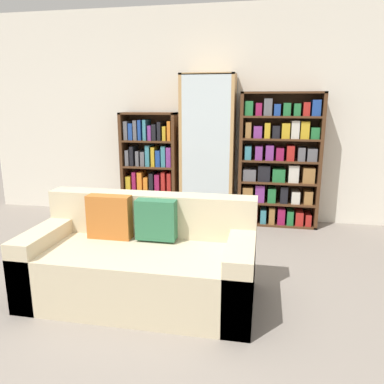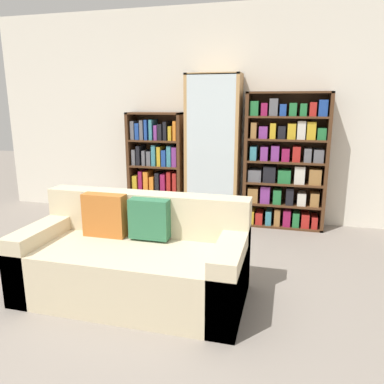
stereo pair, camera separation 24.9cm
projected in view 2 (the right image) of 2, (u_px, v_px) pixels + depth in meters
ground_plane at (128, 335)px, 2.52m from camera, size 16.00×16.00×0.00m
wall_back at (214, 116)px, 4.86m from camera, size 6.25×0.06×2.70m
couch at (135, 261)px, 3.00m from camera, size 1.76×0.84×0.79m
bookshelf_left at (157, 167)px, 5.01m from camera, size 0.74×0.32×1.40m
display_cabinet at (213, 151)px, 4.75m from camera, size 0.67×0.36×1.87m
bookshelf_right at (285, 163)px, 4.57m from camera, size 0.98×0.32×1.65m
wine_bottle at (233, 221)px, 4.46m from camera, size 0.07×0.07×0.35m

